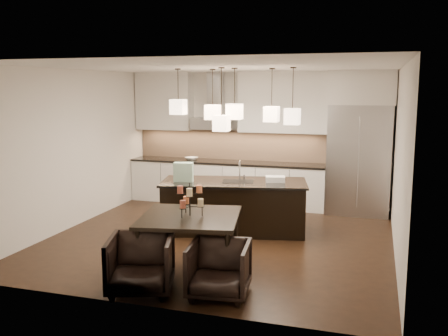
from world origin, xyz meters
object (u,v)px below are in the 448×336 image
(island_body, at_px, (234,207))
(dining_table, at_px, (190,243))
(armchair_left, at_px, (141,264))
(refrigerator, at_px, (359,160))
(armchair_right, at_px, (219,269))

(island_body, xyz_separation_m, dining_table, (-0.04, -2.01, -0.03))
(armchair_left, bearing_deg, island_body, 65.28)
(refrigerator, distance_m, armchair_left, 5.38)
(refrigerator, distance_m, dining_table, 4.48)
(refrigerator, xyz_separation_m, armchair_right, (-1.42, -4.60, -0.74))
(dining_table, xyz_separation_m, armchair_left, (-0.32, -0.85, -0.03))
(refrigerator, height_order, armchair_right, refrigerator)
(dining_table, bearing_deg, refrigerator, 51.80)
(dining_table, bearing_deg, island_body, 78.12)
(island_body, relative_size, armchair_right, 3.29)
(refrigerator, relative_size, armchair_left, 2.73)
(armchair_left, xyz_separation_m, armchair_right, (0.94, 0.18, -0.03))
(dining_table, height_order, armchair_right, dining_table)
(refrigerator, relative_size, dining_table, 1.66)
(island_body, relative_size, armchair_left, 3.05)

